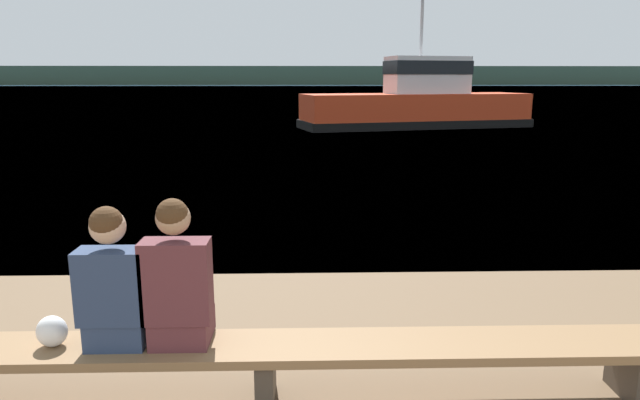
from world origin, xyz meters
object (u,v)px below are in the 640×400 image
(person_left, at_px, (114,286))
(shopping_bag, at_px, (52,331))
(person_right, at_px, (178,283))
(tugboat_red, at_px, (418,105))
(bench_main, at_px, (265,355))

(person_left, distance_m, shopping_bag, 0.54)
(person_right, relative_size, shopping_bag, 4.78)
(person_right, height_order, shopping_bag, person_right)
(person_left, distance_m, tugboat_red, 23.05)
(person_right, bearing_deg, tugboat_red, 74.99)
(shopping_bag, relative_size, tugboat_red, 0.02)
(person_left, bearing_deg, bench_main, -0.45)
(person_left, xyz_separation_m, shopping_bag, (-0.43, 0.00, -0.32))
(bench_main, height_order, shopping_bag, shopping_bag)
(person_right, distance_m, tugboat_red, 22.93)
(person_left, height_order, shopping_bag, person_left)
(person_left, relative_size, shopping_bag, 4.55)
(person_left, relative_size, person_right, 0.95)
(bench_main, bearing_deg, person_left, 179.55)
(person_left, xyz_separation_m, tugboat_red, (6.36, 22.15, 0.14))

